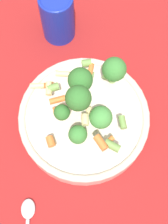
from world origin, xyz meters
TOP-DOWN VIEW (x-y plane):
  - ground_plane at (0.00, 0.00)m, footprint 3.00×3.00m
  - bowl at (0.00, 0.00)m, footprint 0.25×0.25m
  - pasta_salad at (-0.02, -0.01)m, footprint 0.20×0.20m
  - cup at (-0.08, -0.21)m, footprint 0.07×0.07m

SIDE VIEW (x-z plane):
  - ground_plane at x=0.00m, z-range 0.00..0.00m
  - bowl at x=0.00m, z-range 0.00..0.05m
  - cup at x=-0.08m, z-range 0.00..0.12m
  - pasta_salad at x=-0.02m, z-range 0.05..0.14m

